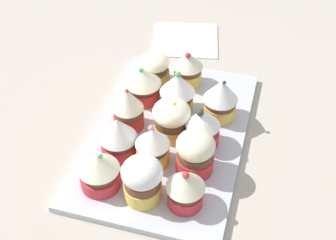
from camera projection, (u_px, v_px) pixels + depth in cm
name	position (u px, v px, depth cm)	size (l,w,h in cm)	color
ground_plane	(168.00, 143.00, 80.97)	(180.00, 180.00, 3.00)	#B2A899
baking_tray	(168.00, 135.00, 79.53)	(39.49, 25.77, 1.20)	silver
cupcake_0	(186.00, 188.00, 65.94)	(5.74, 5.74, 7.20)	#D1333D
cupcake_1	(195.00, 152.00, 70.58)	(6.05, 6.05, 7.59)	#D1333D
cupcake_2	(203.00, 127.00, 74.83)	(5.67, 5.67, 7.66)	#D1333D
cupcake_3	(220.00, 98.00, 79.39)	(6.06, 6.06, 8.15)	#EFC651
cupcake_4	(141.00, 179.00, 66.64)	(6.05, 6.05, 7.72)	#EFC651
cupcake_5	(153.00, 146.00, 72.00)	(5.51, 5.51, 7.30)	#EFC651
cupcake_6	(171.00, 119.00, 76.43)	(6.41, 6.41, 7.15)	#EFC651
cupcake_7	(176.00, 91.00, 80.59)	(6.22, 6.22, 8.40)	#EFC651
cupcake_8	(189.00, 68.00, 86.47)	(5.65, 5.65, 7.31)	#EFC651
cupcake_9	(99.00, 170.00, 68.62)	(6.29, 6.29, 6.84)	#D1333D
cupcake_10	(118.00, 136.00, 73.26)	(6.17, 6.17, 7.33)	#D1333D
cupcake_11	(128.00, 109.00, 77.53)	(5.29, 5.29, 8.12)	#D1333D
cupcake_12	(143.00, 84.00, 83.18)	(6.55, 6.55, 7.02)	#D1333D
cupcake_13	(154.00, 68.00, 87.27)	(5.77, 5.77, 6.23)	#EFC651
napkin	(185.00, 39.00, 101.61)	(13.42, 14.16, 0.60)	white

